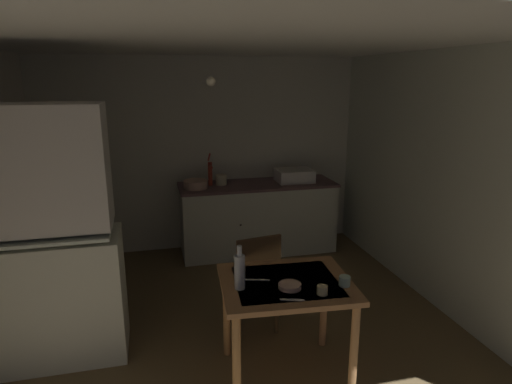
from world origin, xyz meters
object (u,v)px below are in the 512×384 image
Objects in this scene: mixing_bowl_counter at (196,184)px; glass_bottle at (240,271)px; hutch_cabinet at (48,246)px; dining_table at (286,296)px; sink_basin at (294,175)px; serving_bowl_wide at (290,286)px; mug_dark at (322,290)px; chair_far_side at (253,280)px; hand_pump at (210,172)px.

mixing_bowl_counter is 2.35m from glass_bottle.
hutch_cabinet reaches higher than dining_table.
hutch_cabinet is 6.96× the size of mixing_bowl_counter.
sink_basin is at bearing 70.20° from dining_table.
mixing_bowl_counter is (1.26, 1.67, 0.00)m from hutch_cabinet.
mixing_bowl_counter is (-1.23, -0.05, -0.03)m from sink_basin.
hutch_cabinet reaches higher than serving_bowl_wide.
hutch_cabinet is 1.78m from dining_table.
hutch_cabinet is 3.03m from sink_basin.
mug_dark is 0.23× the size of glass_bottle.
serving_bowl_wide is (0.08, -0.71, 0.29)m from chair_far_side.
sink_basin is 1.57× the size of mixing_bowl_counter.
hand_pump is at bearing 50.63° from hutch_cabinet.
hutch_cabinet reaches higher than mixing_bowl_counter.
chair_far_side is (-0.94, -1.77, -0.47)m from sink_basin.
hutch_cabinet reaches higher than sink_basin.
mug_dark is (-0.68, -2.61, -0.17)m from sink_basin.
hand_pump is 0.24m from mixing_bowl_counter.
hutch_cabinet reaches higher than glass_bottle.
hand_pump reaches higher than glass_bottle.
mug_dark is (0.35, -2.66, -0.26)m from hand_pump.
mixing_bowl_counter is 2.62m from mug_dark.
mug_dark is at bearing -104.70° from sink_basin.
hutch_cabinet is 1.47m from glass_bottle.
mixing_bowl_counter is at bearing 90.91° from glass_bottle.
glass_bottle reaches higher than mixing_bowl_counter.
dining_table is (0.37, -2.32, -0.28)m from mixing_bowl_counter.
hand_pump is 0.44× the size of chair_far_side.
dining_table is at bearing -81.63° from chair_far_side.
chair_far_side is 0.79m from glass_bottle.
sink_basin is 2.06m from chair_far_side.
mixing_bowl_counter reaches higher than mug_dark.
hutch_cabinet is 2.02m from mug_dark.
sink_basin is at bearing 70.79° from serving_bowl_wide.
hutch_cabinet is at bearing -145.31° from sink_basin.
hutch_cabinet is 2.29m from hand_pump.
mixing_bowl_counter is 0.92× the size of glass_bottle.
serving_bowl_wide is at bearing -94.70° from dining_table.
sink_basin is 2.54m from dining_table.
dining_table is at bearing 4.47° from glass_bottle.
mug_dark is (0.17, -0.24, 0.14)m from dining_table.
serving_bowl_wide is at bearing -83.52° from chair_far_side.
hutch_cabinet is 4.99× the size of hand_pump.
mug_dark reaches higher than serving_bowl_wide.
hutch_cabinet is at bearing 152.58° from glass_bottle.
hand_pump reaches higher than chair_far_side.
serving_bowl_wide is (0.18, -2.52, -0.27)m from hand_pump.
glass_bottle is at bearing -116.35° from sink_basin.
mixing_bowl_counter is 2.46m from serving_bowl_wide.
dining_table is 3.15× the size of glass_bottle.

